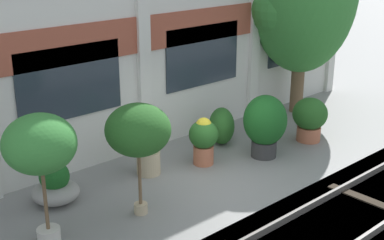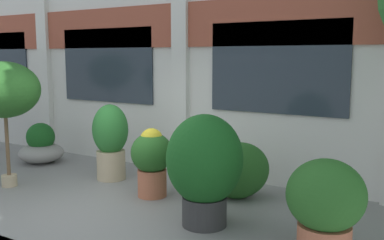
% 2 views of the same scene
% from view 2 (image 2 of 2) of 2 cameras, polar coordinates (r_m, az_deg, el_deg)
% --- Properties ---
extents(ground_plane, '(80.00, 80.00, 0.00)m').
position_cam_2_polar(ground_plane, '(7.72, -12.62, -10.68)').
color(ground_plane, gray).
extents(potted_plant_glazed_jar, '(1.12, 1.12, 1.65)m').
position_cam_2_polar(potted_plant_glazed_jar, '(6.50, 1.61, -5.68)').
color(potted_plant_glazed_jar, '#333333').
rests_on(potted_plant_glazed_jar, ground).
extents(potted_plant_wide_bowl, '(1.02, 1.02, 0.93)m').
position_cam_2_polar(potted_plant_wide_bowl, '(11.04, -18.62, -3.26)').
color(potted_plant_wide_bowl, gray).
rests_on(potted_plant_wide_bowl, ground).
extents(potted_plant_terracotta_small, '(1.31, 1.31, 2.37)m').
position_cam_2_polar(potted_plant_terracotta_small, '(9.04, -22.75, 3.44)').
color(potted_plant_terracotta_small, tan).
rests_on(potted_plant_terracotta_small, ground).
extents(potted_plant_fluted_column, '(0.74, 0.74, 1.22)m').
position_cam_2_polar(potted_plant_fluted_column, '(7.93, -5.13, -4.81)').
color(potted_plant_fluted_column, '#B76647').
rests_on(potted_plant_fluted_column, ground).
extents(potted_plant_stone_basin, '(0.97, 0.97, 1.23)m').
position_cam_2_polar(potted_plant_stone_basin, '(5.81, 16.59, -10.08)').
color(potted_plant_stone_basin, '#B76647').
rests_on(potted_plant_stone_basin, ground).
extents(potted_plant_ribbed_drum, '(0.71, 0.71, 1.52)m').
position_cam_2_polar(potted_plant_ribbed_drum, '(9.12, -10.31, -2.41)').
color(potted_plant_ribbed_drum, tan).
rests_on(potted_plant_ribbed_drum, ground).
extents(topiary_hedge, '(1.27, 1.31, 0.99)m').
position_cam_2_polar(topiary_hedge, '(7.87, 5.92, -6.40)').
color(topiary_hedge, '#286023').
rests_on(topiary_hedge, ground).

